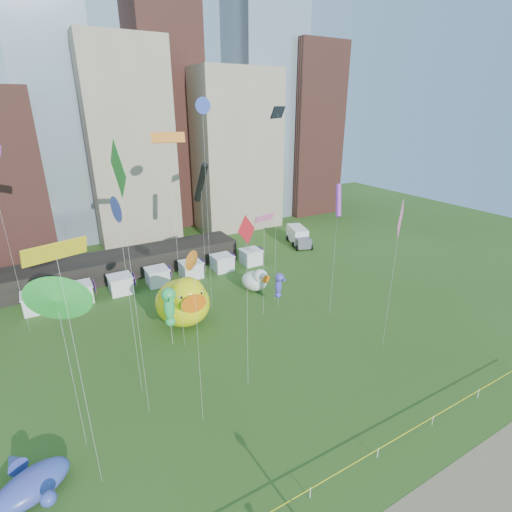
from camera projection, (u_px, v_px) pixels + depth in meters
ground at (310, 498)px, 24.60m from camera, size 160.00×160.00×0.00m
skyline at (111, 118)px, 67.03m from camera, size 101.00×23.00×68.00m
pavilion at (111, 266)px, 55.97m from camera, size 38.00×6.00×3.20m
vendor_tents at (158, 277)px, 53.67m from camera, size 33.24×2.80×2.40m
caution_tape at (310, 490)px, 24.35m from camera, size 50.00×0.06×0.90m
big_duck at (184, 301)px, 43.24m from camera, size 6.45×8.48×6.42m
small_duck at (256, 280)px, 51.78m from camera, size 3.91×4.64×3.31m
seahorse_green at (169, 304)px, 38.74m from camera, size 1.53×1.90×6.59m
seahorse_purple at (279, 284)px, 47.05m from camera, size 1.33×1.54×4.49m
whale_inflatable at (31, 483)px, 24.49m from camera, size 5.37×5.92×2.10m
box_truck at (298, 236)px, 69.33m from camera, size 4.54×7.42×2.97m
kite_1 at (400, 221)px, 35.30m from camera, size 3.08×2.10×15.51m
kite_2 at (201, 183)px, 49.08m from camera, size 1.46×3.14×16.79m
kite_3 at (56, 300)px, 24.15m from camera, size 2.81×1.90×13.56m
kite_5 at (118, 210)px, 27.84m from camera, size 0.39×1.89×17.35m
kite_6 at (168, 140)px, 32.80m from camera, size 2.84×1.02×21.30m
kite_7 at (338, 201)px, 41.48m from camera, size 1.58×2.02×15.58m
kite_9 at (264, 219)px, 42.08m from camera, size 2.70×0.99×12.37m
kite_10 at (278, 113)px, 40.77m from camera, size 3.42×3.04×23.36m
kite_11 at (118, 173)px, 24.37m from camera, size 0.16×3.65×21.51m
kite_12 at (56, 253)px, 19.69m from camera, size 3.21×1.34×16.94m
kite_13 at (202, 107)px, 38.91m from camera, size 1.55×0.99×24.25m
kite_14 at (193, 262)px, 25.69m from camera, size 1.04×1.00×14.40m
kite_16 at (247, 234)px, 29.42m from camera, size 2.13×1.24×15.79m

